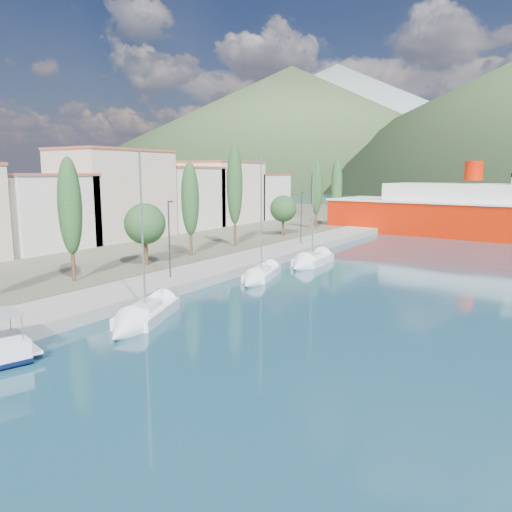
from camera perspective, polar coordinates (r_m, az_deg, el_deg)
The scene contains 9 objects.
ground at distance 135.42m, azimuth 24.42°, elevation 4.77°, with size 1400.00×1400.00×0.00m, color #1A4254.
quay at distance 48.65m, azimuth -1.57°, elevation -0.73°, with size 5.00×88.00×0.80m, color gray.
land_strip at distance 81.94m, azimuth -20.29°, elevation 2.79°, with size 70.00×148.00×0.70m, color #565644.
town_buildings at distance 70.98m, azimuth -12.40°, elevation 6.45°, with size 9.20×69.20×11.30m.
tree_row at distance 56.04m, azimuth -3.13°, elevation 6.24°, with size 3.70×61.43×11.51m.
lamp_posts at distance 40.05m, azimuth -9.67°, elevation 2.28°, with size 0.15×46.14×6.06m.
sailboat_near at distance 30.45m, azimuth -13.61°, elevation -7.37°, with size 5.07×8.10×11.20m.
sailboat_mid at distance 41.89m, azimuth 0.02°, elevation -2.55°, with size 4.07×8.09×11.26m.
sailboat_far at distance 48.79m, azimuth 5.74°, elevation -0.85°, with size 2.89×7.75×11.20m.
Camera 1 is at (17.34, -14.01, 8.95)m, focal length 35.00 mm.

